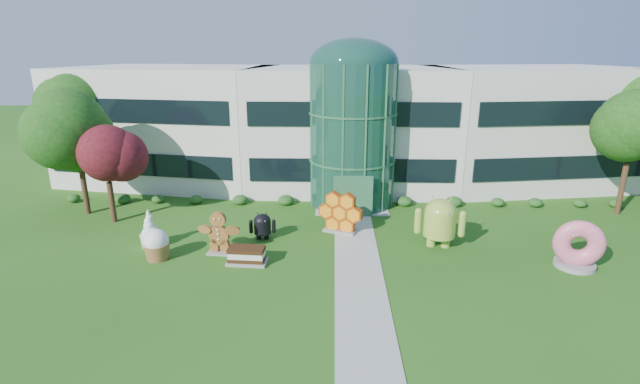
# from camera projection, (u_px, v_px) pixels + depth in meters

# --- Properties ---
(ground) EXTENTS (140.00, 140.00, 0.00)m
(ground) POSITION_uv_depth(u_px,v_px,m) (359.00, 280.00, 22.46)
(ground) COLOR #215114
(ground) RESTS_ON ground
(building) EXTENTS (46.00, 15.00, 9.30)m
(building) POSITION_uv_depth(u_px,v_px,m) (350.00, 125.00, 38.25)
(building) COLOR beige
(building) RESTS_ON ground
(atrium) EXTENTS (6.00, 6.00, 9.80)m
(atrium) POSITION_uv_depth(u_px,v_px,m) (352.00, 136.00, 32.45)
(atrium) COLOR #194738
(atrium) RESTS_ON ground
(walkway) EXTENTS (2.40, 20.00, 0.04)m
(walkway) POSITION_uv_depth(u_px,v_px,m) (358.00, 262.00, 24.36)
(walkway) COLOR #9E9E93
(walkway) RESTS_ON ground
(tree_red) EXTENTS (4.00, 4.00, 6.00)m
(tree_red) POSITION_uv_depth(u_px,v_px,m) (108.00, 177.00, 29.16)
(tree_red) COLOR #3F0C14
(tree_red) RESTS_ON ground
(trees_backdrop) EXTENTS (52.00, 8.00, 8.40)m
(trees_backdrop) POSITION_uv_depth(u_px,v_px,m) (352.00, 143.00, 33.62)
(trees_backdrop) COLOR #124210
(trees_backdrop) RESTS_ON ground
(android_green) EXTENTS (3.20, 2.41, 3.29)m
(android_green) POSITION_uv_depth(u_px,v_px,m) (440.00, 219.00, 25.84)
(android_green) COLOR #90B339
(android_green) RESTS_ON ground
(android_black) EXTENTS (1.69, 1.20, 1.83)m
(android_black) POSITION_uv_depth(u_px,v_px,m) (262.00, 224.00, 27.05)
(android_black) COLOR black
(android_black) RESTS_ON ground
(donut) EXTENTS (2.73, 1.86, 2.59)m
(donut) POSITION_uv_depth(u_px,v_px,m) (578.00, 243.00, 23.48)
(donut) COLOR #D55173
(donut) RESTS_ON ground
(gingerbread) EXTENTS (2.71, 1.30, 2.42)m
(gingerbread) POSITION_uv_depth(u_px,v_px,m) (219.00, 232.00, 25.12)
(gingerbread) COLOR brown
(gingerbread) RESTS_ON ground
(ice_cream_sandwich) EXTENTS (2.12, 1.16, 0.92)m
(ice_cream_sandwich) POSITION_uv_depth(u_px,v_px,m) (247.00, 255.00, 24.07)
(ice_cream_sandwich) COLOR black
(ice_cream_sandwich) RESTS_ON ground
(honeycomb) EXTENTS (3.10, 2.07, 2.30)m
(honeycomb) POSITION_uv_depth(u_px,v_px,m) (340.00, 214.00, 28.06)
(honeycomb) COLOR orange
(honeycomb) RESTS_ON ground
(froyo) EXTENTS (1.60, 1.60, 2.18)m
(froyo) POSITION_uv_depth(u_px,v_px,m) (150.00, 228.00, 26.00)
(froyo) COLOR white
(froyo) RESTS_ON ground
(cupcake) EXTENTS (1.87, 1.87, 1.71)m
(cupcake) POSITION_uv_depth(u_px,v_px,m) (156.00, 244.00, 24.47)
(cupcake) COLOR white
(cupcake) RESTS_ON ground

